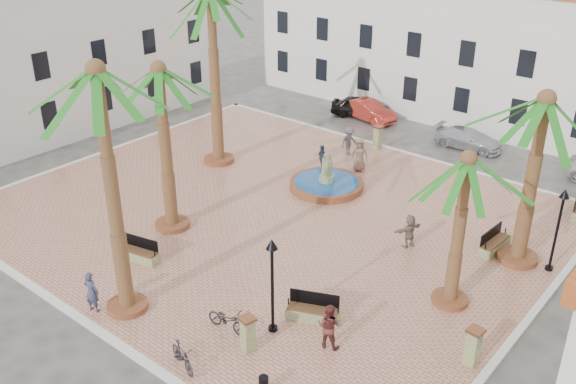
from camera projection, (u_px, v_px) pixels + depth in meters
The scene contains 33 objects.
ground at pixel (272, 215), 31.85m from camera, with size 120.00×120.00×0.00m, color #56544F.
plaza at pixel (272, 214), 31.82m from camera, with size 26.00×22.00×0.15m, color tan.
kerb_n at pixel (389, 148), 39.43m from camera, with size 26.30×0.30×0.16m, color silver.
kerb_s at pixel (83, 320), 24.21m from camera, with size 26.30×0.30×0.16m, color silver.
kerb_e at pixel (531, 316), 24.40m from camera, with size 0.30×22.30×0.16m, color silver.
kerb_w at pixel (112, 150), 39.23m from camera, with size 0.30×22.30×0.16m, color silver.
building_north at pixel (463, 46), 43.57m from camera, with size 30.40×7.40×9.50m.
building_west at pixel (44, 54), 40.46m from camera, with size 6.40×24.40×10.00m.
fountain at pixel (327, 183), 34.17m from camera, with size 3.94×3.94×2.03m.
palm_nw at pixel (211, 9), 33.60m from camera, with size 5.63×5.63×10.13m.
palm_sw at pixel (160, 89), 27.52m from camera, with size 5.32×5.32×8.03m.
palm_s at pixel (99, 97), 21.00m from camera, with size 5.08×5.08×9.76m.
palm_e at pixel (466, 178), 22.77m from camera, with size 4.63×4.63×6.42m.
palm_ne at pixel (543, 121), 25.02m from camera, with size 5.61×5.61×7.69m.
bench_s at pixel (138, 254), 27.77m from camera, with size 2.02×1.01×1.02m.
bench_se at pixel (313, 312), 24.02m from camera, with size 2.09×1.38×1.06m.
bench_e at pixel (494, 245), 28.46m from camera, with size 0.73×1.98×1.03m.
lamppost_s at pixel (272, 270), 22.41m from camera, with size 0.42×0.42×3.87m.
lamppost_e at pixel (560, 216), 26.05m from camera, with size 0.41×0.41×3.80m.
bollard_se at pixel (248, 333), 22.25m from camera, with size 0.61×0.61×1.40m.
bollard_n at pixel (378, 137), 38.93m from camera, with size 0.56×0.56×1.46m.
bollard_e at pixel (473, 346), 21.62m from camera, with size 0.57×0.57×1.45m.
cyclist_a at pixel (91, 292), 24.25m from camera, with size 0.63×0.41×1.72m, color #373954.
bicycle_a at pixel (227, 320), 23.38m from camera, with size 0.60×1.73×0.91m, color black.
cyclist_b at pixel (329, 326), 22.40m from camera, with size 0.84×0.66×1.74m, color #592524.
bicycle_b at pixel (182, 356), 21.55m from camera, with size 0.45×1.61×0.97m, color black.
pedestrian_fountain_a at pixel (360, 155), 35.91m from camera, with size 0.93×0.61×1.91m, color #7D5F4D.
pedestrian_fountain_b at pixel (322, 158), 35.96m from camera, with size 0.91×0.38×1.55m, color #2B394C.
pedestrian_north at pixel (349, 141), 37.98m from camera, with size 1.12×0.65×1.74m, color #4F4E54.
pedestrian_east at pixel (410, 231), 28.56m from camera, with size 1.46×0.47×1.58m, color gray.
car_black at pixel (361, 107), 44.63m from camera, with size 1.64×4.07×1.39m, color black.
car_red at pixel (368, 110), 44.02m from camera, with size 1.44×4.13×1.36m, color #A5291F.
car_silver at pixel (468, 139), 39.44m from camera, with size 1.70×4.19×1.22m, color #B5B4BE.
Camera 1 is at (18.43, -21.15, 15.15)m, focal length 40.00 mm.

